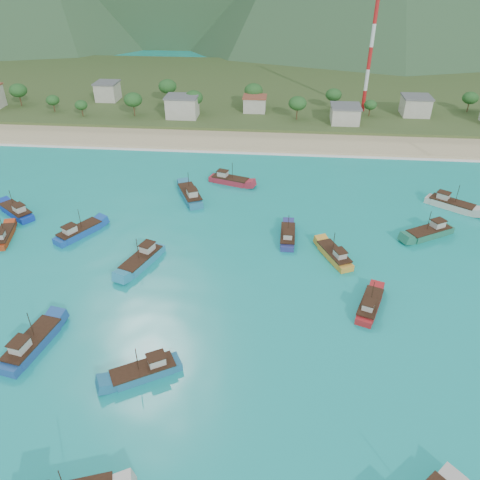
# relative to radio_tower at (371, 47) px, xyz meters

# --- Properties ---
(ground) EXTENTS (600.00, 600.00, 0.00)m
(ground) POSITION_rel_radio_tower_xyz_m (-34.53, -108.00, -22.30)
(ground) COLOR #0C8E7B
(ground) RESTS_ON ground
(beach) EXTENTS (400.00, 18.00, 1.20)m
(beach) POSITION_rel_radio_tower_xyz_m (-34.53, -29.00, -22.30)
(beach) COLOR beige
(beach) RESTS_ON ground
(land) EXTENTS (400.00, 110.00, 2.40)m
(land) POSITION_rel_radio_tower_xyz_m (-34.53, 32.00, -22.30)
(land) COLOR #385123
(land) RESTS_ON ground
(surf_line) EXTENTS (400.00, 2.50, 0.08)m
(surf_line) POSITION_rel_radio_tower_xyz_m (-34.53, -38.50, -22.30)
(surf_line) COLOR white
(surf_line) RESTS_ON ground
(village) EXTENTS (210.01, 26.96, 7.36)m
(village) POSITION_rel_radio_tower_xyz_m (-32.04, -6.52, -17.69)
(village) COLOR beige
(village) RESTS_ON ground
(vegetation) EXTENTS (278.84, 25.90, 8.53)m
(vegetation) POSITION_rel_radio_tower_xyz_m (-39.65, -4.42, -17.00)
(vegetation) COLOR #235623
(vegetation) RESTS_ON ground
(radio_tower) EXTENTS (1.20, 1.20, 41.40)m
(radio_tower) POSITION_rel_radio_tower_xyz_m (0.00, 0.00, 0.00)
(radio_tower) COLOR red
(radio_tower) RESTS_ON ground
(boat_1) EXTENTS (9.80, 7.30, 5.71)m
(boat_1) POSITION_rel_radio_tower_xyz_m (-44.34, -121.04, -21.66)
(boat_1) COLOR #1F658D
(boat_1) RESTS_ON ground
(boat_3) EXTENTS (7.87, 10.28, 6.03)m
(boat_3) POSITION_rel_radio_tower_xyz_m (-67.26, -86.41, -21.60)
(boat_3) COLOR #184EAC
(boat_3) RESTS_ON ground
(boat_5) EXTENTS (2.89, 9.26, 5.44)m
(boat_5) POSITION_rel_radio_tower_xyz_m (-25.21, -84.08, -21.70)
(boat_5) COLOR navy
(boat_5) RESTS_ON ground
(boat_6) EXTENTS (10.63, 7.99, 6.21)m
(boat_6) POSITION_rel_radio_tower_xyz_m (3.18, -80.15, -21.56)
(boat_6) COLOR #216F54
(boat_6) RESTS_ON ground
(boat_7) EXTENTS (10.45, 5.97, 5.93)m
(boat_7) POSITION_rel_radio_tower_xyz_m (-39.67, -59.03, -21.62)
(boat_7) COLOR #A72534
(boat_7) RESTS_ON ground
(boat_9) EXTENTS (5.69, 9.49, 5.39)m
(boat_9) POSITION_rel_radio_tower_xyz_m (-11.96, -104.20, -21.71)
(boat_9) COLOR #A31D20
(boat_9) RESTS_ON ground
(boat_11) EXTENTS (4.71, 9.18, 5.21)m
(boat_11) POSITION_rel_radio_tower_xyz_m (-81.58, -89.30, -21.75)
(boat_11) COLOR #B03816
(boat_11) RESTS_ON ground
(boat_12) EXTENTS (10.47, 8.56, 6.24)m
(boat_12) POSITION_rel_radio_tower_xyz_m (11.01, -67.23, -21.56)
(boat_12) COLOR beige
(boat_12) RESTS_ON ground
(boat_17) EXTENTS (6.54, 9.80, 5.61)m
(boat_17) POSITION_rel_radio_tower_xyz_m (-16.47, -90.08, -21.67)
(boat_17) COLOR gold
(boat_17) RESTS_ON ground
(boat_21) EXTENTS (5.25, 11.33, 6.45)m
(boat_21) POSITION_rel_radio_tower_xyz_m (-61.96, -117.62, -21.52)
(boat_21) COLOR #204C94
(boat_21) RESTS_ON ground
(boat_22) EXTENTS (6.67, 11.09, 6.30)m
(boat_22) POSITION_rel_radio_tower_xyz_m (-51.84, -95.08, -21.55)
(boat_22) COLOR teal
(boat_22) RESTS_ON ground
(boat_26) EXTENTS (7.71, 11.56, 6.62)m
(boat_26) POSITION_rel_radio_tower_xyz_m (-47.80, -68.29, -21.49)
(boat_26) COLOR teal
(boat_26) RESTS_ON ground
(boat_29) EXTENTS (10.11, 8.60, 6.10)m
(boat_29) POSITION_rel_radio_tower_xyz_m (-84.06, -79.39, -21.58)
(boat_29) COLOR #1034A4
(boat_29) RESTS_ON ground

